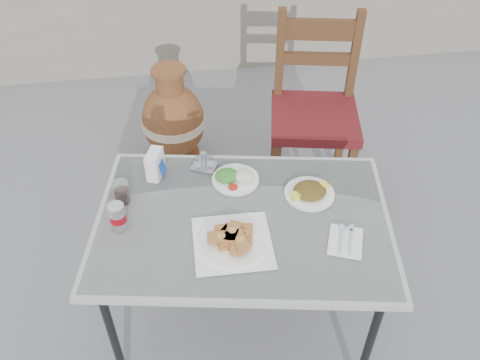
{
  "coord_description": "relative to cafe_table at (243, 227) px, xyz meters",
  "views": [
    {
      "loc": [
        -0.22,
        -1.33,
        2.1
      ],
      "look_at": [
        -0.02,
        0.06,
        0.85
      ],
      "focal_mm": 38.0,
      "sensor_mm": 36.0,
      "label": 1
    }
  ],
  "objects": [
    {
      "name": "ground",
      "position": [
        0.02,
        -0.01,
        -0.64
      ],
      "size": [
        80.0,
        80.0,
        0.0
      ],
      "primitive_type": "plane",
      "color": "#5F5F61",
      "rests_on": "ground"
    },
    {
      "name": "cafe_table",
      "position": [
        0.0,
        0.0,
        0.0
      ],
      "size": [
        1.25,
        0.95,
        0.69
      ],
      "rotation": [
        0.0,
        0.0,
        -0.17
      ],
      "color": "black",
      "rests_on": "ground"
    },
    {
      "name": "pide_plate",
      "position": [
        -0.06,
        -0.12,
        0.07
      ],
      "size": [
        0.29,
        0.29,
        0.06
      ],
      "rotation": [
        0.0,
        0.0,
        -0.02
      ],
      "color": "white",
      "rests_on": "cafe_table"
    },
    {
      "name": "salad_rice_plate",
      "position": [
        -0.0,
        0.22,
        0.07
      ],
      "size": [
        0.2,
        0.2,
        0.05
      ],
      "color": "white",
      "rests_on": "cafe_table"
    },
    {
      "name": "salad_chopped_plate",
      "position": [
        0.29,
        0.09,
        0.07
      ],
      "size": [
        0.2,
        0.2,
        0.04
      ],
      "color": "white",
      "rests_on": "cafe_table"
    },
    {
      "name": "soda_can",
      "position": [
        -0.47,
        0.02,
        0.1
      ],
      "size": [
        0.06,
        0.06,
        0.11
      ],
      "color": "silver",
      "rests_on": "cafe_table"
    },
    {
      "name": "cola_glass",
      "position": [
        -0.46,
        0.16,
        0.09
      ],
      "size": [
        0.07,
        0.07,
        0.09
      ],
      "color": "white",
      "rests_on": "cafe_table"
    },
    {
      "name": "napkin_holder",
      "position": [
        -0.32,
        0.3,
        0.11
      ],
      "size": [
        0.09,
        0.11,
        0.12
      ],
      "rotation": [
        0.0,
        0.0,
        -0.34
      ],
      "color": "white",
      "rests_on": "cafe_table"
    },
    {
      "name": "condiment_caddy",
      "position": [
        -0.12,
        0.32,
        0.07
      ],
      "size": [
        0.13,
        0.12,
        0.07
      ],
      "rotation": [
        0.0,
        0.0,
        -0.44
      ],
      "color": "#BBBCC3",
      "rests_on": "cafe_table"
    },
    {
      "name": "cutlery_napkin",
      "position": [
        0.36,
        -0.16,
        0.05
      ],
      "size": [
        0.17,
        0.19,
        0.01
      ],
      "rotation": [
        0.0,
        0.0,
        -0.37
      ],
      "color": "white",
      "rests_on": "cafe_table"
    },
    {
      "name": "chair",
      "position": [
        0.53,
        0.89,
        -0.1
      ],
      "size": [
        0.55,
        0.55,
        1.05
      ],
      "rotation": [
        0.0,
        0.0,
        -0.2
      ],
      "color": "#3E2411",
      "rests_on": "ground"
    },
    {
      "name": "terracotta_urn",
      "position": [
        -0.24,
        1.23,
        -0.33
      ],
      "size": [
        0.39,
        0.39,
        0.67
      ],
      "color": "brown",
      "rests_on": "ground"
    }
  ]
}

